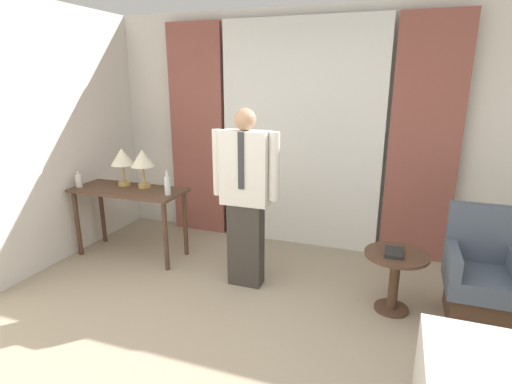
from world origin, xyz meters
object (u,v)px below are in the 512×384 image
object	(u,v)px
desk	(129,199)
table_lamp_right	(143,160)
book	(394,252)
person	(246,193)
bottle_near_edge	(167,185)
bottle_by_lamp	(79,181)
armchair	(480,280)
table_lamp_left	(122,158)
side_table	(395,272)

from	to	relation	value
desk	table_lamp_right	size ratio (longest dim) A/B	2.98
book	person	bearing A→B (deg)	178.06
desk	person	xyz separation A→B (m)	(1.45, -0.19, 0.26)
bottle_near_edge	book	size ratio (longest dim) A/B	1.17
desk	table_lamp_right	xyz separation A→B (m)	(0.13, 0.11, 0.43)
bottle_near_edge	bottle_by_lamp	xyz separation A→B (m)	(-1.10, -0.06, -0.03)
bottle_by_lamp	armchair	size ratio (longest dim) A/B	0.19
person	table_lamp_left	bearing A→B (deg)	169.15
table_lamp_right	person	world-z (taller)	person
book	table_lamp_right	bearing A→B (deg)	172.52
table_lamp_right	table_lamp_left	bearing A→B (deg)	180.00
table_lamp_left	armchair	world-z (taller)	table_lamp_left
table_lamp_left	side_table	bearing A→B (deg)	-6.29
desk	person	world-z (taller)	person
desk	armchair	world-z (taller)	armchair
side_table	book	size ratio (longest dim) A/B	2.45
bottle_near_edge	desk	bearing A→B (deg)	174.06
book	desk	bearing A→B (deg)	175.20
table_lamp_left	table_lamp_right	distance (m)	0.27
table_lamp_right	side_table	distance (m)	2.79
table_lamp_right	book	distance (m)	2.73
desk	bottle_by_lamp	size ratio (longest dim) A/B	7.11
table_lamp_right	person	size ratio (longest dim) A/B	0.25
table_lamp_left	table_lamp_right	size ratio (longest dim) A/B	1.00
bottle_near_edge	side_table	distance (m)	2.34
armchair	book	xyz separation A→B (m)	(-0.69, -0.15, 0.20)
bottle_near_edge	side_table	world-z (taller)	bottle_near_edge
armchair	book	bearing A→B (deg)	-167.72
armchair	side_table	distance (m)	0.68
person	bottle_by_lamp	bearing A→B (deg)	177.83
table_lamp_right	desk	bearing A→B (deg)	-139.18
person	armchair	world-z (taller)	person
table_lamp_right	bottle_by_lamp	xyz separation A→B (m)	(-0.69, -0.23, -0.24)
book	bottle_by_lamp	bearing A→B (deg)	177.92
armchair	book	world-z (taller)	armchair
bottle_by_lamp	table_lamp_left	bearing A→B (deg)	27.84
table_lamp_left	bottle_by_lamp	distance (m)	0.54
bottle_by_lamp	armchair	bearing A→B (deg)	0.41
desk	table_lamp_right	bearing A→B (deg)	40.82
armchair	bottle_by_lamp	bearing A→B (deg)	-179.59
table_lamp_right	bottle_by_lamp	bearing A→B (deg)	-161.92
desk	table_lamp_left	xyz separation A→B (m)	(-0.13, 0.11, 0.43)
bottle_near_edge	person	distance (m)	0.92
person	bottle_near_edge	bearing A→B (deg)	171.73
bottle_by_lamp	side_table	bearing A→B (deg)	-1.65
side_table	person	bearing A→B (deg)	179.11
table_lamp_left	book	bearing A→B (deg)	-6.81
table_lamp_right	bottle_near_edge	bearing A→B (deg)	-22.94
table_lamp_right	armchair	size ratio (longest dim) A/B	0.45
desk	book	size ratio (longest dim) A/B	5.79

